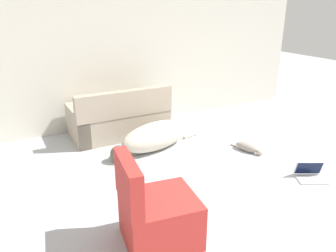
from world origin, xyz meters
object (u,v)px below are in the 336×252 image
at_px(cat, 248,148).
at_px(laptop_open, 310,173).
at_px(couch, 120,120).
at_px(dog, 154,137).
at_px(side_chair, 156,214).

distance_m(cat, laptop_open, 1.03).
bearing_deg(laptop_open, couch, 150.68).
xyz_separation_m(dog, side_chair, (-0.86, -1.91, 0.08)).
bearing_deg(cat, laptop_open, -7.00).
height_order(couch, side_chair, side_chair).
xyz_separation_m(couch, cat, (1.52, -1.54, -0.22)).
bearing_deg(side_chair, laptop_open, -78.65).
bearing_deg(couch, laptop_open, 122.21).
bearing_deg(side_chair, dog, -17.23).
bearing_deg(laptop_open, cat, 126.84).
distance_m(dog, cat, 1.46).
height_order(cat, laptop_open, laptop_open).
bearing_deg(dog, side_chair, 52.32).
relative_size(couch, cat, 2.93).
relative_size(couch, laptop_open, 3.66).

